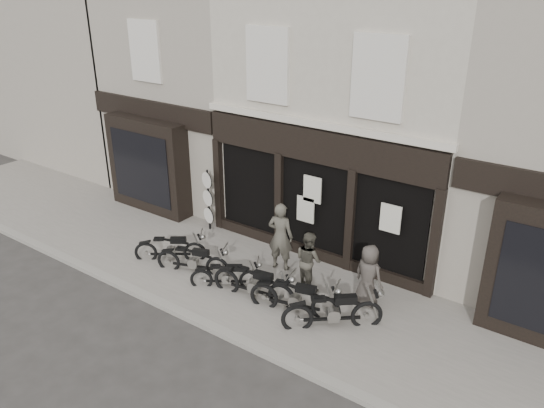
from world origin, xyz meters
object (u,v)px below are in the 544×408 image
Objects in this scene: motorcycle_4 at (296,301)px; motorcycle_0 at (171,251)px; motorcycle_2 at (227,278)px; advert_sign_post at (208,203)px; motorcycle_1 at (194,263)px; motorcycle_5 at (334,314)px; motorcycle_3 at (254,287)px; man_centre at (309,260)px; man_right at (368,275)px; man_left at (280,236)px.

motorcycle_0 is at bearing 163.50° from motorcycle_4.
motorcycle_2 is 3.55m from advert_sign_post.
advert_sign_post reaches higher than motorcycle_4.
motorcycle_1 is 1.01× the size of motorcycle_5.
motorcycle_2 is at bearing -22.22° from motorcycle_1.
motorcycle_0 is 4.30m from motorcycle_4.
motorcycle_4 is at bearing -4.95° from motorcycle_3.
motorcycle_3 is at bearing 77.84° from man_centre.
motorcycle_1 is (1.00, -0.15, 0.01)m from motorcycle_0.
man_right reaches higher than motorcycle_1.
motorcycle_3 is at bearing -17.44° from advert_sign_post.
man_left reaches higher than man_right.
advert_sign_post is at bearing 139.89° from motorcycle_4.
man_left is at bearing 109.31° from motorcycle_5.
man_left is (0.60, 1.59, 0.73)m from motorcycle_2.
man_left reaches higher than man_centre.
man_right is at bearing 21.47° from motorcycle_3.
man_centre is 0.74× the size of advert_sign_post.
motorcycle_3 reaches higher than motorcycle_2.
motorcycle_3 is (0.91, -0.01, 0.08)m from motorcycle_2.
man_right is (5.54, 1.21, 0.53)m from motorcycle_0.
motorcycle_5 is at bearing 92.67° from man_right.
motorcycle_5 is 1.24× the size of man_right.
advert_sign_post reaches higher than motorcycle_2.
motorcycle_1 is at bearing 140.77° from motorcycle_5.
man_left is 0.92× the size of advert_sign_post.
man_centre is at bearing 101.06° from motorcycle_5.
motorcycle_5 is 1.83m from man_centre.
motorcycle_0 is 4.12m from man_centre.
man_left is 2.74m from man_right.
advert_sign_post reaches higher than motorcycle_0.
motorcycle_4 is at bearing 121.56° from man_left.
motorcycle_4 is at bearing -31.98° from motorcycle_2.
motorcycle_4 reaches higher than motorcycle_0.
man_left is (-2.52, 1.50, 0.64)m from motorcycle_5.
motorcycle_4 is at bearing 58.80° from man_right.
man_left is 1.22m from man_centre.
motorcycle_0 is 0.89× the size of motorcycle_1.
motorcycle_5 is 3.00m from man_left.
motorcycle_3 is at bearing 142.67° from motorcycle_5.
advert_sign_post is at bearing 3.35° from man_right.
motorcycle_1 is at bearing 144.34° from motorcycle_2.
man_centre is (2.95, 1.17, 0.51)m from motorcycle_1.
motorcycle_3 is 1.45× the size of man_centre.
advert_sign_post is at bearing 101.87° from motorcycle_1.
motorcycle_3 is 2.84m from man_right.
motorcycle_1 is 2.73m from advert_sign_post.
motorcycle_4 reaches higher than motorcycle_2.
man_left is at bearing 3.64° from man_centre.
man_centre reaches higher than motorcycle_5.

